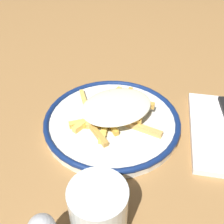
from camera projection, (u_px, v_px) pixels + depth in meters
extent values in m
plane|color=#9B6E3E|center=(112.00, 125.00, 0.59)|extent=(2.60, 2.60, 0.00)
cylinder|color=silver|center=(112.00, 122.00, 0.58)|extent=(0.29, 0.29, 0.02)
torus|color=navy|center=(112.00, 119.00, 0.58)|extent=(0.29, 0.29, 0.01)
cube|color=#E0C653|center=(108.00, 118.00, 0.57)|extent=(0.07, 0.02, 0.01)
cube|color=#E9BD4F|center=(92.00, 121.00, 0.56)|extent=(0.09, 0.05, 0.01)
cube|color=gold|center=(135.00, 103.00, 0.59)|extent=(0.09, 0.02, 0.01)
cube|color=#C38E40|center=(98.00, 135.00, 0.53)|extent=(0.05, 0.06, 0.01)
cube|color=gold|center=(108.00, 120.00, 0.57)|extent=(0.05, 0.08, 0.01)
cube|color=#E9B252|center=(140.00, 115.00, 0.58)|extent=(0.04, 0.08, 0.01)
cube|color=gold|center=(123.00, 99.00, 0.61)|extent=(0.04, 0.09, 0.01)
cube|color=#E8BB59|center=(85.00, 102.00, 0.62)|extent=(0.04, 0.08, 0.01)
cube|color=gold|center=(123.00, 102.00, 0.60)|extent=(0.06, 0.04, 0.01)
cube|color=gold|center=(109.00, 98.00, 0.60)|extent=(0.05, 0.08, 0.01)
cube|color=gold|center=(123.00, 118.00, 0.56)|extent=(0.08, 0.03, 0.01)
cube|color=gold|center=(129.00, 100.00, 0.60)|extent=(0.01, 0.08, 0.01)
cube|color=#DFB05E|center=(105.00, 122.00, 0.56)|extent=(0.08, 0.04, 0.01)
cube|color=#DAB553|center=(107.00, 115.00, 0.56)|extent=(0.07, 0.05, 0.01)
cube|color=gold|center=(88.00, 125.00, 0.55)|extent=(0.07, 0.02, 0.01)
cube|color=#E0A556|center=(141.00, 128.00, 0.55)|extent=(0.09, 0.04, 0.01)
cube|color=#F4BC54|center=(86.00, 122.00, 0.56)|extent=(0.05, 0.06, 0.01)
cube|color=#E3B84E|center=(104.00, 131.00, 0.54)|extent=(0.01, 0.06, 0.01)
ellipsoid|color=#E9E9C7|center=(116.00, 106.00, 0.56)|extent=(0.19, 0.19, 0.01)
cube|color=#38752B|center=(110.00, 113.00, 0.54)|extent=(0.00, 0.00, 0.00)
cube|color=#346D1D|center=(104.00, 113.00, 0.54)|extent=(0.00, 0.00, 0.00)
cube|color=#286F32|center=(95.00, 108.00, 0.55)|extent=(0.00, 0.00, 0.00)
cube|color=#36592A|center=(110.00, 92.00, 0.60)|extent=(0.00, 0.00, 0.00)
cube|color=#395C29|center=(110.00, 98.00, 0.58)|extent=(0.00, 0.00, 0.00)
cylinder|color=silver|center=(99.00, 212.00, 0.38)|extent=(0.08, 0.08, 0.10)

